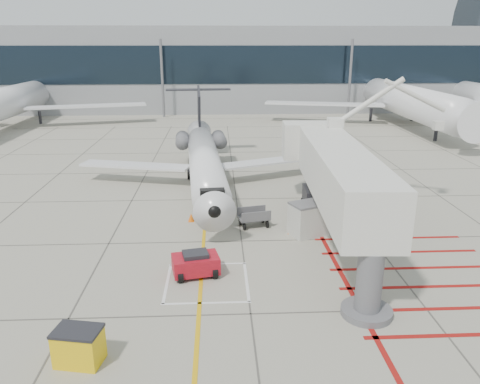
{
  "coord_description": "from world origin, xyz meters",
  "views": [
    {
      "loc": [
        -1.34,
        -22.1,
        11.55
      ],
      "look_at": [
        0.0,
        6.0,
        2.5
      ],
      "focal_mm": 35.0,
      "sensor_mm": 36.0,
      "label": 1
    }
  ],
  "objects_px": {
    "jet_bridge": "(341,186)",
    "spill_bin": "(79,346)",
    "regional_jet": "(206,151)",
    "pushback_tug": "(196,263)"
  },
  "relations": [
    {
      "from": "jet_bridge",
      "to": "pushback_tug",
      "type": "height_order",
      "value": "jet_bridge"
    },
    {
      "from": "pushback_tug",
      "to": "spill_bin",
      "type": "xyz_separation_m",
      "value": [
        -4.07,
        -6.76,
        0.04
      ]
    },
    {
      "from": "regional_jet",
      "to": "spill_bin",
      "type": "distance_m",
      "value": 20.76
    },
    {
      "from": "jet_bridge",
      "to": "regional_jet",
      "type": "bearing_deg",
      "value": 128.75
    },
    {
      "from": "regional_jet",
      "to": "pushback_tug",
      "type": "relative_size",
      "value": 11.64
    },
    {
      "from": "pushback_tug",
      "to": "spill_bin",
      "type": "relative_size",
      "value": 1.41
    },
    {
      "from": "regional_jet",
      "to": "spill_bin",
      "type": "relative_size",
      "value": 16.39
    },
    {
      "from": "jet_bridge",
      "to": "spill_bin",
      "type": "bearing_deg",
      "value": -139.42
    },
    {
      "from": "regional_jet",
      "to": "pushback_tug",
      "type": "height_order",
      "value": "regional_jet"
    },
    {
      "from": "regional_jet",
      "to": "pushback_tug",
      "type": "xyz_separation_m",
      "value": [
        -0.28,
        -13.34,
        -2.9
      ]
    }
  ]
}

